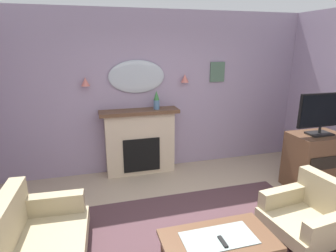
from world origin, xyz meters
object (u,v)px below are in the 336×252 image
object	(u,v)px
framed_picture	(217,72)
tv_flatscreen	(323,113)
wall_mirror	(137,77)
coffee_table	(218,243)
tv_cabinet	(314,161)
armchair_by_coffee_table	(311,213)
tv_remote	(223,242)
wall_sconce_right	(185,78)
fireplace	(140,142)
mantel_vase_right	(156,100)
wall_sconce_left	(85,82)

from	to	relation	value
framed_picture	tv_flatscreen	size ratio (longest dim) A/B	0.43
wall_mirror	coffee_table	world-z (taller)	wall_mirror
tv_cabinet	framed_picture	bearing A→B (deg)	126.59
armchair_by_coffee_table	tv_cabinet	world-z (taller)	tv_cabinet
wall_mirror	tv_flatscreen	size ratio (longest dim) A/B	1.14
coffee_table	framed_picture	bearing A→B (deg)	66.26
tv_remote	wall_sconce_right	bearing A→B (deg)	78.79
fireplace	framed_picture	xyz separation A→B (m)	(1.50, 0.15, 1.18)
coffee_table	tv_cabinet	bearing A→B (deg)	29.50
mantel_vase_right	wall_sconce_right	bearing A→B (deg)	12.31
fireplace	wall_mirror	xyz separation A→B (m)	(-0.00, 0.14, 1.14)
wall_sconce_left	framed_picture	size ratio (longest dim) A/B	0.39
tv_remote	wall_mirror	bearing A→B (deg)	96.26
fireplace	tv_flatscreen	distance (m)	2.97
wall_mirror	tv_flatscreen	world-z (taller)	wall_mirror
fireplace	mantel_vase_right	distance (m)	0.81
wall_mirror	tv_cabinet	xyz separation A→B (m)	(2.57, -1.43, -1.26)
coffee_table	wall_mirror	bearing A→B (deg)	96.26
coffee_table	wall_sconce_left	bearing A→B (deg)	113.27
mantel_vase_right	framed_picture	size ratio (longest dim) A/B	0.90
wall_sconce_left	armchair_by_coffee_table	distance (m)	3.71
mantel_vase_right	tv_cabinet	xyz separation A→B (m)	(2.27, -1.26, -0.87)
framed_picture	wall_sconce_left	bearing A→B (deg)	-178.54
armchair_by_coffee_table	wall_sconce_right	bearing A→B (deg)	108.41
wall_sconce_left	coffee_table	size ratio (longest dim) A/B	0.13
tv_remote	armchair_by_coffee_table	world-z (taller)	armchair_by_coffee_table
fireplace	wall_sconce_right	xyz separation A→B (m)	(0.85, 0.09, 1.09)
tv_flatscreen	wall_mirror	bearing A→B (deg)	150.50
tv_cabinet	wall_sconce_left	bearing A→B (deg)	157.97
framed_picture	tv_flatscreen	bearing A→B (deg)	-53.81
framed_picture	tv_remote	distance (m)	3.31
wall_mirror	tv_remote	xyz separation A→B (m)	(0.31, -2.79, -1.26)
wall_sconce_right	armchair_by_coffee_table	distance (m)	2.86
wall_mirror	framed_picture	bearing A→B (deg)	0.38
mantel_vase_right	tv_flatscreen	world-z (taller)	tv_flatscreen
wall_sconce_right	framed_picture	bearing A→B (deg)	5.27
armchair_by_coffee_table	tv_remote	bearing A→B (deg)	-165.26
wall_sconce_right	tv_cabinet	distance (m)	2.52
framed_picture	tv_flatscreen	xyz separation A→B (m)	(1.07, -1.47, -0.50)
wall_sconce_left	tv_remote	bearing A→B (deg)	-67.14
wall_sconce_right	armchair_by_coffee_table	bearing A→B (deg)	-71.59
framed_picture	coffee_table	bearing A→B (deg)	-113.74
tv_cabinet	fireplace	bearing A→B (deg)	153.31
fireplace	coffee_table	world-z (taller)	fireplace
coffee_table	tv_remote	size ratio (longest dim) A/B	6.88
wall_sconce_left	wall_sconce_right	xyz separation A→B (m)	(1.70, 0.00, 0.00)
fireplace	armchair_by_coffee_table	xyz separation A→B (m)	(1.65, -2.30, -0.27)
tv_cabinet	wall_sconce_right	bearing A→B (deg)	141.20
wall_sconce_right	armchair_by_coffee_table	xyz separation A→B (m)	(0.80, -2.39, -1.35)
tv_remote	tv_cabinet	bearing A→B (deg)	30.94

